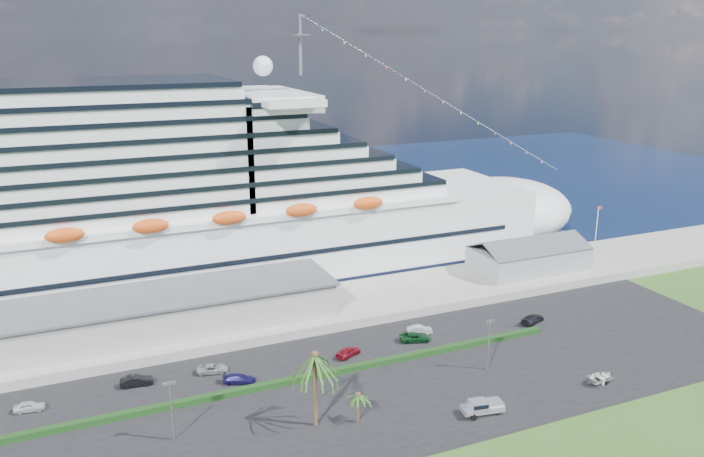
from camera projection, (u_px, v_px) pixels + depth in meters
name	position (u px, v px, depth m)	size (l,w,h in m)	color
ground	(396.00, 424.00, 91.83)	(420.00, 420.00, 0.00)	#30541C
asphalt_lot	(362.00, 386.00, 101.50)	(140.00, 38.00, 0.12)	black
wharf	(298.00, 311.00, 126.81)	(240.00, 20.00, 1.80)	gray
water	(199.00, 206.00, 206.33)	(420.00, 160.00, 0.02)	black
cruise_ship	(153.00, 210.00, 135.30)	(191.00, 38.00, 54.00)	silver
terminal_building	(158.00, 311.00, 116.07)	(61.00, 15.00, 6.30)	gray
port_shed	(529.00, 257.00, 145.80)	(24.00, 12.31, 7.37)	gray
flagpole	(596.00, 230.00, 151.65)	(1.08, 0.16, 12.00)	silver
hedge	(300.00, 379.00, 102.69)	(88.00, 1.10, 0.90)	black
lamp_post_left	(171.00, 404.00, 86.64)	(1.60, 0.35, 8.27)	gray
lamp_post_right	(489.00, 339.00, 105.07)	(1.60, 0.35, 8.27)	gray
palm_tall	(315.00, 363.00, 88.96)	(8.82, 8.82, 11.13)	#47301E
palm_short	(358.00, 398.00, 91.28)	(3.53, 3.53, 4.56)	#47301E
parked_car_0	(29.00, 406.00, 94.65)	(1.64, 4.08, 1.39)	silver
parked_car_1	(136.00, 381.00, 101.42)	(1.66, 4.76, 1.57)	black
parked_car_2	(213.00, 369.00, 105.33)	(2.20, 4.76, 1.32)	#92979A
parked_car_3	(239.00, 379.00, 102.21)	(1.97, 4.84, 1.41)	#1A1650
parked_car_4	(348.00, 352.00, 110.60)	(1.84, 4.58, 1.56)	maroon
parked_car_5	(420.00, 330.00, 118.96)	(1.52, 4.34, 1.43)	#B3B6BA
parked_car_6	(415.00, 337.00, 116.03)	(2.43, 5.28, 1.47)	#0E3B1B
parked_car_7	(532.00, 319.00, 123.28)	(2.17, 5.35, 1.55)	black
pickup_truck	(482.00, 406.00, 93.84)	(6.28, 3.16, 2.11)	black
boat_trailer	(602.00, 377.00, 102.17)	(5.39, 3.83, 1.51)	gray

